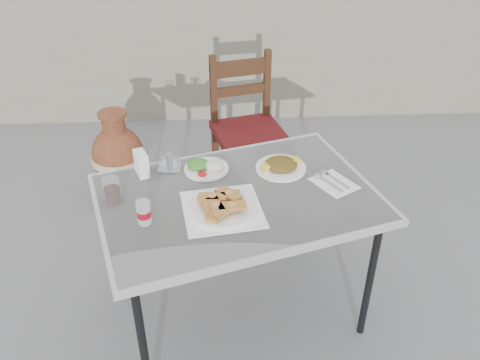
{
  "coord_description": "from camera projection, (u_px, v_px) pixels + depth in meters",
  "views": [
    {
      "loc": [
        0.05,
        -1.91,
        2.14
      ],
      "look_at": [
        0.16,
        0.07,
        0.83
      ],
      "focal_mm": 38.0,
      "sensor_mm": 36.0,
      "label": 1
    }
  ],
  "objects": [
    {
      "name": "napkin_holder",
      "position": [
        141.0,
        164.0,
        2.48
      ],
      "size": [
        0.09,
        0.11,
        0.12
      ],
      "rotation": [
        0.0,
        0.0,
        0.39
      ],
      "color": "white",
      "rests_on": "cafe_table"
    },
    {
      "name": "back_wall",
      "position": [
        208.0,
        52.0,
        4.52
      ],
      "size": [
        6.0,
        0.25,
        1.2
      ],
      "primitive_type": "cube",
      "color": "gray",
      "rests_on": "ground"
    },
    {
      "name": "cola_glass",
      "position": [
        112.0,
        192.0,
        2.3
      ],
      "size": [
        0.08,
        0.08,
        0.12
      ],
      "color": "white",
      "rests_on": "cafe_table"
    },
    {
      "name": "cutlery_napkin",
      "position": [
        331.0,
        182.0,
        2.45
      ],
      "size": [
        0.24,
        0.26,
        0.02
      ],
      "rotation": [
        0.0,
        0.0,
        0.54
      ],
      "color": "white",
      "rests_on": "cafe_table"
    },
    {
      "name": "salad_chopped_plate",
      "position": [
        281.0,
        166.0,
        2.54
      ],
      "size": [
        0.25,
        0.25,
        0.05
      ],
      "color": "white",
      "rests_on": "cafe_table"
    },
    {
      "name": "ground",
      "position": [
        212.0,
        315.0,
        2.76
      ],
      "size": [
        80.0,
        80.0,
        0.0
      ],
      "primitive_type": "plane",
      "color": "slate",
      "rests_on": "ground"
    },
    {
      "name": "cafe_table",
      "position": [
        238.0,
        205.0,
        2.39
      ],
      "size": [
        1.48,
        1.2,
        0.78
      ],
      "rotation": [
        0.0,
        0.0,
        0.3
      ],
      "color": "black",
      "rests_on": "ground"
    },
    {
      "name": "soda_can",
      "position": [
        144.0,
        213.0,
        2.16
      ],
      "size": [
        0.06,
        0.06,
        0.11
      ],
      "color": "white",
      "rests_on": "cafe_table"
    },
    {
      "name": "chair",
      "position": [
        247.0,
        128.0,
        3.47
      ],
      "size": [
        0.54,
        0.54,
        1.01
      ],
      "rotation": [
        0.0,
        0.0,
        0.25
      ],
      "color": "#37200F",
      "rests_on": "ground"
    },
    {
      "name": "pide_plate",
      "position": [
        222.0,
        204.0,
        2.25
      ],
      "size": [
        0.4,
        0.4,
        0.07
      ],
      "rotation": [
        0.0,
        0.0,
        0.15
      ],
      "color": "white",
      "rests_on": "cafe_table"
    },
    {
      "name": "terracotta_urn",
      "position": [
        119.0,
        158.0,
        3.57
      ],
      "size": [
        0.38,
        0.38,
        0.65
      ],
      "color": "brown",
      "rests_on": "ground"
    },
    {
      "name": "condiment_caddy",
      "position": [
        169.0,
        164.0,
        2.54
      ],
      "size": [
        0.11,
        0.09,
        0.08
      ],
      "rotation": [
        0.0,
        0.0,
        -0.04
      ],
      "color": "silver",
      "rests_on": "cafe_table"
    },
    {
      "name": "salad_rice_plate",
      "position": [
        206.0,
        167.0,
        2.53
      ],
      "size": [
        0.22,
        0.22,
        0.06
      ],
      "color": "white",
      "rests_on": "cafe_table"
    }
  ]
}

